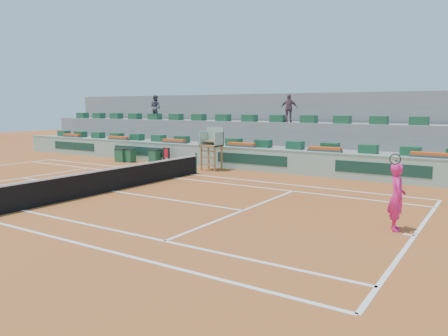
# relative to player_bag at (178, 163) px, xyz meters

# --- Properties ---
(ground) EXTENTS (90.00, 90.00, 0.00)m
(ground) POSITION_rel_player_bag_xyz_m (2.43, -7.47, -0.21)
(ground) COLOR #95471D
(ground) RESTS_ON ground
(seating_tier_lower) EXTENTS (36.00, 4.00, 1.20)m
(seating_tier_lower) POSITION_rel_player_bag_xyz_m (2.43, 3.23, 0.39)
(seating_tier_lower) COLOR gray
(seating_tier_lower) RESTS_ON ground
(seating_tier_upper) EXTENTS (36.00, 2.40, 2.60)m
(seating_tier_upper) POSITION_rel_player_bag_xyz_m (2.43, 4.83, 1.09)
(seating_tier_upper) COLOR gray
(seating_tier_upper) RESTS_ON ground
(stadium_back_wall) EXTENTS (36.00, 0.40, 4.40)m
(stadium_back_wall) POSITION_rel_player_bag_xyz_m (2.43, 6.43, 1.99)
(stadium_back_wall) COLOR gray
(stadium_back_wall) RESTS_ON ground
(player_bag) EXTENTS (0.96, 0.43, 0.43)m
(player_bag) POSITION_rel_player_bag_xyz_m (0.00, 0.00, 0.00)
(player_bag) COLOR #F31F7D
(player_bag) RESTS_ON ground
(spectator_left) EXTENTS (0.87, 0.68, 1.78)m
(spectator_left) POSITION_rel_player_bag_xyz_m (-5.54, 4.29, 3.28)
(spectator_left) COLOR #4F4E5B
(spectator_left) RESTS_ON seating_tier_upper
(spectator_mid) EXTENTS (1.07, 0.72, 1.69)m
(spectator_mid) POSITION_rel_player_bag_xyz_m (5.17, 4.20, 3.23)
(spectator_mid) COLOR #6B4755
(spectator_mid) RESTS_ON seating_tier_upper
(court_lines) EXTENTS (23.89, 11.09, 0.01)m
(court_lines) POSITION_rel_player_bag_xyz_m (2.43, -7.47, -0.21)
(court_lines) COLOR white
(court_lines) RESTS_ON ground
(tennis_net) EXTENTS (0.10, 11.97, 1.10)m
(tennis_net) POSITION_rel_player_bag_xyz_m (2.43, -7.47, 0.31)
(tennis_net) COLOR black
(tennis_net) RESTS_ON ground
(advertising_hoarding) EXTENTS (36.00, 0.34, 1.26)m
(advertising_hoarding) POSITION_rel_player_bag_xyz_m (2.46, 1.03, 0.42)
(advertising_hoarding) COLOR #92B8A4
(advertising_hoarding) RESTS_ON ground
(umpire_chair) EXTENTS (1.10, 0.90, 2.40)m
(umpire_chair) POSITION_rel_player_bag_xyz_m (2.43, 0.02, 1.33)
(umpire_chair) COLOR brown
(umpire_chair) RESTS_ON ground
(seat_row_lower) EXTENTS (32.90, 0.60, 0.44)m
(seat_row_lower) POSITION_rel_player_bag_xyz_m (2.43, 2.33, 1.21)
(seat_row_lower) COLOR #1A502F
(seat_row_lower) RESTS_ON seating_tier_lower
(seat_row_upper) EXTENTS (32.90, 0.60, 0.44)m
(seat_row_upper) POSITION_rel_player_bag_xyz_m (2.43, 4.23, 2.61)
(seat_row_upper) COLOR #1A502F
(seat_row_upper) RESTS_ON seating_tier_upper
(flower_planters) EXTENTS (26.80, 0.36, 0.28)m
(flower_planters) POSITION_rel_player_bag_xyz_m (0.93, 1.53, 1.12)
(flower_planters) COLOR #464646
(flower_planters) RESTS_ON seating_tier_lower
(drink_cooler_a) EXTENTS (0.63, 0.55, 0.84)m
(drink_cooler_a) POSITION_rel_player_bag_xyz_m (-2.38, 0.56, 0.21)
(drink_cooler_a) COLOR #1A5031
(drink_cooler_a) RESTS_ON ground
(drink_cooler_b) EXTENTS (0.64, 0.56, 0.84)m
(drink_cooler_b) POSITION_rel_player_bag_xyz_m (-4.01, 0.01, 0.21)
(drink_cooler_b) COLOR #1A5031
(drink_cooler_b) RESTS_ON ground
(drink_cooler_c) EXTENTS (0.77, 0.66, 0.84)m
(drink_cooler_c) POSITION_rel_player_bag_xyz_m (-4.59, -0.11, 0.21)
(drink_cooler_c) COLOR #1A5031
(drink_cooler_c) RESTS_ON ground
(towel_rack) EXTENTS (0.54, 0.09, 1.03)m
(towel_rack) POSITION_rel_player_bag_xyz_m (-1.30, 0.43, 0.39)
(towel_rack) COLOR black
(towel_rack) RESTS_ON ground
(tennis_player) EXTENTS (0.69, 0.98, 2.28)m
(tennis_player) POSITION_rel_player_bag_xyz_m (13.74, -7.15, 0.77)
(tennis_player) COLOR #F31F7D
(tennis_player) RESTS_ON ground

